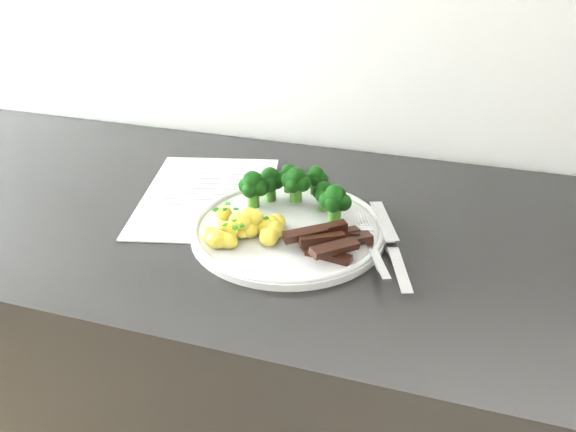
{
  "coord_description": "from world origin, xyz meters",
  "views": [
    {
      "loc": [
        0.29,
        0.92,
        1.39
      ],
      "look_at": [
        0.07,
        1.63,
        0.97
      ],
      "focal_mm": 34.74,
      "sensor_mm": 36.0,
      "label": 1
    }
  ],
  "objects_px": {
    "plate": "(288,228)",
    "potatoes": "(246,228)",
    "counter": "(290,423)",
    "knife": "(394,254)",
    "beef_strips": "(329,239)",
    "broccoli": "(294,186)",
    "fork": "(373,247)",
    "recipe_paper": "(208,195)"
  },
  "relations": [
    {
      "from": "counter",
      "to": "potatoes",
      "type": "relative_size",
      "value": 20.53
    },
    {
      "from": "plate",
      "to": "knife",
      "type": "height_order",
      "value": "knife"
    },
    {
      "from": "counter",
      "to": "beef_strips",
      "type": "relative_size",
      "value": 19.58
    },
    {
      "from": "plate",
      "to": "potatoes",
      "type": "height_order",
      "value": "potatoes"
    },
    {
      "from": "counter",
      "to": "potatoes",
      "type": "bearing_deg",
      "value": -120.17
    },
    {
      "from": "recipe_paper",
      "to": "fork",
      "type": "distance_m",
      "value": 0.33
    },
    {
      "from": "knife",
      "to": "plate",
      "type": "bearing_deg",
      "value": 171.32
    },
    {
      "from": "counter",
      "to": "fork",
      "type": "xyz_separation_m",
      "value": [
        0.14,
        -0.06,
        0.49
      ]
    },
    {
      "from": "recipe_paper",
      "to": "potatoes",
      "type": "bearing_deg",
      "value": -46.15
    },
    {
      "from": "recipe_paper",
      "to": "fork",
      "type": "bearing_deg",
      "value": -19.8
    },
    {
      "from": "knife",
      "to": "counter",
      "type": "bearing_deg",
      "value": 161.5
    },
    {
      "from": "counter",
      "to": "beef_strips",
      "type": "height_order",
      "value": "beef_strips"
    },
    {
      "from": "counter",
      "to": "broccoli",
      "type": "distance_m",
      "value": 0.52
    },
    {
      "from": "potatoes",
      "to": "broccoli",
      "type": "bearing_deg",
      "value": 69.38
    },
    {
      "from": "recipe_paper",
      "to": "knife",
      "type": "height_order",
      "value": "knife"
    },
    {
      "from": "plate",
      "to": "broccoli",
      "type": "xyz_separation_m",
      "value": [
        -0.01,
        0.06,
        0.04
      ]
    },
    {
      "from": "recipe_paper",
      "to": "plate",
      "type": "bearing_deg",
      "value": -24.61
    },
    {
      "from": "recipe_paper",
      "to": "beef_strips",
      "type": "height_order",
      "value": "beef_strips"
    },
    {
      "from": "broccoli",
      "to": "knife",
      "type": "xyz_separation_m",
      "value": [
        0.18,
        -0.09,
        -0.04
      ]
    },
    {
      "from": "counter",
      "to": "fork",
      "type": "height_order",
      "value": "fork"
    },
    {
      "from": "counter",
      "to": "potatoes",
      "type": "distance_m",
      "value": 0.5
    },
    {
      "from": "recipe_paper",
      "to": "counter",
      "type": "bearing_deg",
      "value": -15.53
    },
    {
      "from": "fork",
      "to": "counter",
      "type": "bearing_deg",
      "value": 155.52
    },
    {
      "from": "recipe_paper",
      "to": "fork",
      "type": "relative_size",
      "value": 2.04
    },
    {
      "from": "plate",
      "to": "beef_strips",
      "type": "height_order",
      "value": "beef_strips"
    },
    {
      "from": "knife",
      "to": "potatoes",
      "type": "bearing_deg",
      "value": -174.59
    },
    {
      "from": "counter",
      "to": "knife",
      "type": "height_order",
      "value": "knife"
    },
    {
      "from": "broccoli",
      "to": "potatoes",
      "type": "distance_m",
      "value": 0.12
    },
    {
      "from": "broccoli",
      "to": "fork",
      "type": "distance_m",
      "value": 0.18
    },
    {
      "from": "plate",
      "to": "beef_strips",
      "type": "bearing_deg",
      "value": -26.16
    },
    {
      "from": "plate",
      "to": "broccoli",
      "type": "relative_size",
      "value": 1.59
    },
    {
      "from": "fork",
      "to": "beef_strips",
      "type": "bearing_deg",
      "value": -176.76
    },
    {
      "from": "counter",
      "to": "plate",
      "type": "xyz_separation_m",
      "value": [
        0.01,
        -0.03,
        0.48
      ]
    },
    {
      "from": "plate",
      "to": "broccoli",
      "type": "height_order",
      "value": "broccoli"
    },
    {
      "from": "recipe_paper",
      "to": "broccoli",
      "type": "distance_m",
      "value": 0.17
    },
    {
      "from": "potatoes",
      "to": "beef_strips",
      "type": "xyz_separation_m",
      "value": [
        0.12,
        0.01,
        -0.0
      ]
    },
    {
      "from": "counter",
      "to": "plate",
      "type": "distance_m",
      "value": 0.48
    },
    {
      "from": "broccoli",
      "to": "potatoes",
      "type": "relative_size",
      "value": 1.55
    },
    {
      "from": "counter",
      "to": "recipe_paper",
      "type": "bearing_deg",
      "value": 164.47
    },
    {
      "from": "counter",
      "to": "knife",
      "type": "distance_m",
      "value": 0.51
    },
    {
      "from": "fork",
      "to": "plate",
      "type": "bearing_deg",
      "value": 166.63
    },
    {
      "from": "plate",
      "to": "beef_strips",
      "type": "distance_m",
      "value": 0.08
    }
  ]
}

